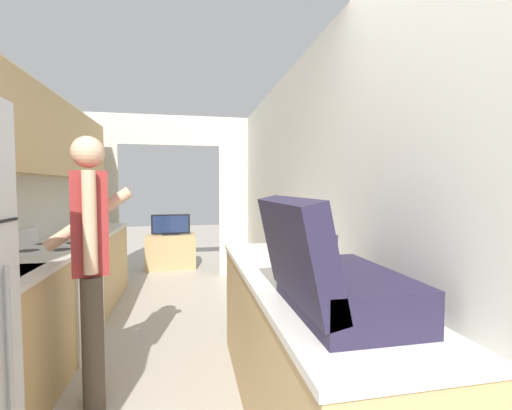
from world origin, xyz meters
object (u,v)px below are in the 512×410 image
(range_oven, at_px, (55,297))
(book_stack, at_px, (301,265))
(suitcase, at_px, (327,276))
(person, at_px, (91,262))
(television, at_px, (171,225))
(tv_cabinet, at_px, (171,251))

(range_oven, relative_size, book_stack, 3.41)
(range_oven, bearing_deg, suitcase, -48.32)
(person, xyz_separation_m, television, (0.32, 3.69, -0.18))
(book_stack, height_order, tv_cabinet, book_stack)
(book_stack, bearing_deg, suitcase, -99.90)
(person, distance_m, suitcase, 1.55)
(range_oven, xyz_separation_m, person, (0.54, -0.91, 0.48))
(television, bearing_deg, book_stack, -76.48)
(range_oven, relative_size, television, 1.62)
(range_oven, bearing_deg, book_stack, -34.28)
(range_oven, height_order, tv_cabinet, range_oven)
(tv_cabinet, relative_size, television, 1.29)
(book_stack, relative_size, tv_cabinet, 0.37)
(person, distance_m, television, 3.71)
(suitcase, relative_size, book_stack, 2.22)
(range_oven, relative_size, suitcase, 1.54)
(range_oven, height_order, television, range_oven)
(person, height_order, tv_cabinet, person)
(person, bearing_deg, book_stack, -119.69)
(suitcase, distance_m, television, 4.79)
(suitcase, relative_size, tv_cabinet, 0.81)
(person, relative_size, tv_cabinet, 2.09)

